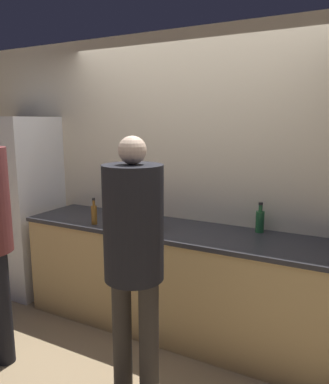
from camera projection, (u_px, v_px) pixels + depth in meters
The scene contains 10 objects.
ground_plane at pixel (156, 351), 3.00m from camera, with size 14.00×14.00×0.00m, color #9E8460.
wall_back at pixel (194, 179), 3.38m from camera, with size 5.20×0.06×2.60m.
counter at pixel (177, 279), 3.25m from camera, with size 2.83×0.70×0.93m.
refrigerator at pixel (21, 205), 4.01m from camera, with size 0.69×0.67×1.86m.
person_center at pixel (134, 245), 2.35m from camera, with size 0.38×0.38×1.74m.
fruit_bowl at pixel (146, 222), 3.15m from camera, with size 0.29×0.29×0.15m.
utensil_crock at pixel (113, 205), 3.68m from camera, with size 0.10×0.10×0.32m.
bottle_green at pixel (260, 221), 3.03m from camera, with size 0.07×0.07×0.25m.
bottle_amber at pixel (94, 214), 3.27m from camera, with size 0.05×0.05×0.23m.
cup_red at pixel (146, 213), 3.49m from camera, with size 0.09×0.09×0.08m.
Camera 1 is at (1.33, -2.36, 1.82)m, focal length 35.00 mm.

